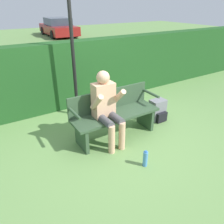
# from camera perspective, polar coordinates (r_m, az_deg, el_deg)

# --- Properties ---
(ground_plane) EXTENTS (40.00, 40.00, 0.00)m
(ground_plane) POSITION_cam_1_polar(r_m,az_deg,el_deg) (4.13, 1.04, -6.28)
(ground_plane) COLOR #668E4C
(hedge_back) EXTENTS (12.00, 0.41, 1.49)m
(hedge_back) POSITION_cam_1_polar(r_m,az_deg,el_deg) (5.27, -9.63, 9.81)
(hedge_back) COLOR #1E4C1E
(hedge_back) RESTS_ON ground
(park_bench) EXTENTS (1.62, 0.49, 0.86)m
(park_bench) POSITION_cam_1_polar(r_m,az_deg,el_deg) (3.95, 0.62, -0.40)
(park_bench) COLOR #334C33
(park_bench) RESTS_ON ground
(person_seated) EXTENTS (0.50, 0.59, 1.28)m
(person_seated) POSITION_cam_1_polar(r_m,az_deg,el_deg) (3.64, -1.44, 1.71)
(person_seated) COLOR #DBA884
(person_seated) RESTS_ON ground
(backpack) EXTENTS (0.33, 0.30, 0.45)m
(backpack) POSITION_cam_1_polar(r_m,az_deg,el_deg) (4.69, 11.86, 0.38)
(backpack) COLOR slate
(backpack) RESTS_ON ground
(water_bottle) EXTENTS (0.07, 0.07, 0.27)m
(water_bottle) POSITION_cam_1_polar(r_m,az_deg,el_deg) (3.42, 8.69, -11.97)
(water_bottle) COLOR #4C8CCC
(water_bottle) RESTS_ON ground
(signpost) EXTENTS (0.37, 0.09, 2.80)m
(signpost) POSITION_cam_1_polar(r_m,az_deg,el_deg) (4.45, -10.35, 17.41)
(signpost) COLOR black
(signpost) RESTS_ON ground
(parked_car) EXTENTS (1.97, 4.32, 1.24)m
(parked_car) POSITION_cam_1_polar(r_m,az_deg,el_deg) (17.41, -13.87, 20.67)
(parked_car) COLOR maroon
(parked_car) RESTS_ON ground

